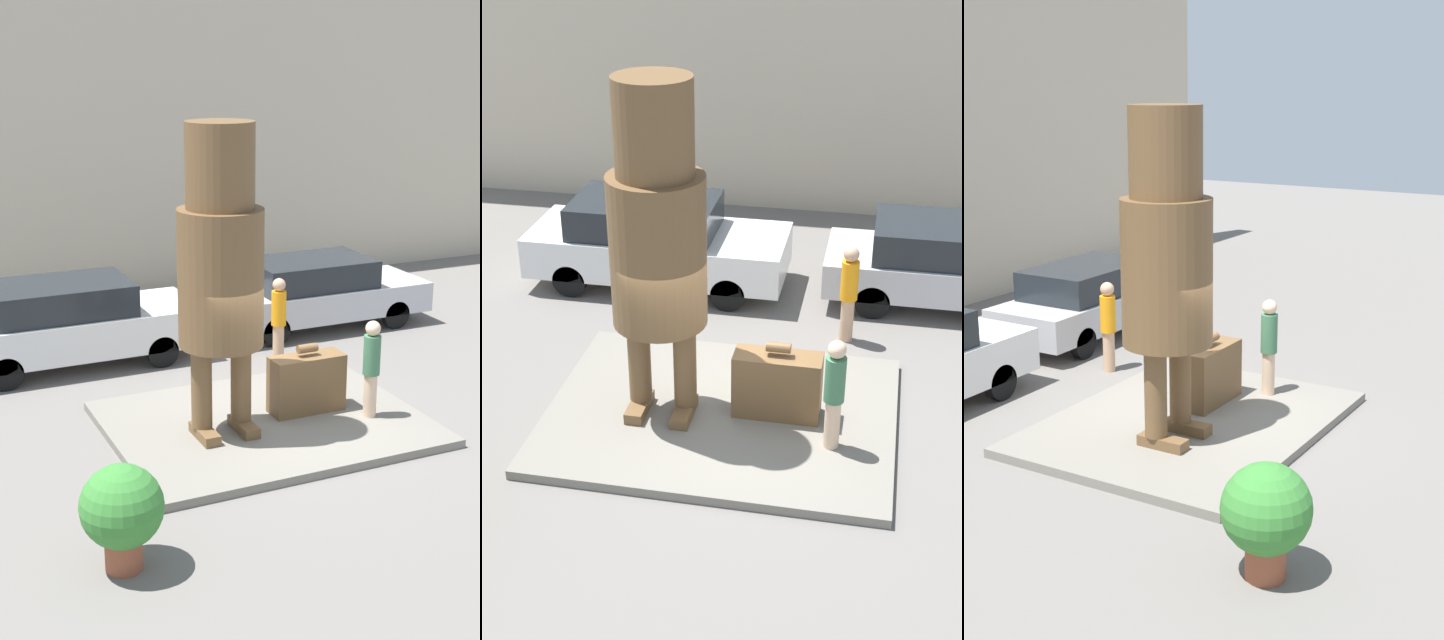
# 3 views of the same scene
# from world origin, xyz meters

# --- Properties ---
(ground_plane) EXTENTS (60.00, 60.00, 0.00)m
(ground_plane) POSITION_xyz_m (0.00, 0.00, 0.00)
(ground_plane) COLOR slate
(pedestal) EXTENTS (4.96, 3.87, 0.14)m
(pedestal) POSITION_xyz_m (0.00, 0.00, 0.07)
(pedestal) COLOR slate
(pedestal) RESTS_ON ground_plane
(building_backdrop) EXTENTS (28.00, 0.60, 7.84)m
(building_backdrop) POSITION_xyz_m (0.00, 8.87, 3.92)
(building_backdrop) COLOR beige
(building_backdrop) RESTS_ON ground_plane
(statue_figure) EXTENTS (1.29, 1.29, 4.76)m
(statue_figure) POSITION_xyz_m (-0.82, -0.14, 2.92)
(statue_figure) COLOR brown
(statue_figure) RESTS_ON pedestal
(giant_suitcase) EXTENTS (1.24, 0.48, 1.16)m
(giant_suitcase) POSITION_xyz_m (0.79, 0.08, 0.62)
(giant_suitcase) COLOR brown
(giant_suitcase) RESTS_ON pedestal
(tourist) EXTENTS (0.28, 0.28, 1.62)m
(tourist) POSITION_xyz_m (1.62, -0.54, 1.03)
(tourist) COLOR beige
(tourist) RESTS_ON pedestal
(parked_car_white) EXTENTS (4.75, 1.89, 1.64)m
(parked_car_white) POSITION_xyz_m (-2.10, 4.24, 0.85)
(parked_car_white) COLOR silver
(parked_car_white) RESTS_ON ground_plane
(parked_car_silver) EXTENTS (4.70, 1.82, 1.53)m
(parked_car_silver) POSITION_xyz_m (3.35, 4.42, 0.80)
(parked_car_silver) COLOR #B7B7BC
(parked_car_silver) RESTS_ON ground_plane
(planter_pot) EXTENTS (1.00, 1.00, 1.32)m
(planter_pot) POSITION_xyz_m (-3.27, -2.94, 0.77)
(planter_pot) COLOR brown
(planter_pot) RESTS_ON ground_plane
(worker_hivis) EXTENTS (0.29, 0.29, 1.68)m
(worker_hivis) POSITION_xyz_m (1.58, 2.70, 0.92)
(worker_hivis) COLOR tan
(worker_hivis) RESTS_ON ground_plane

